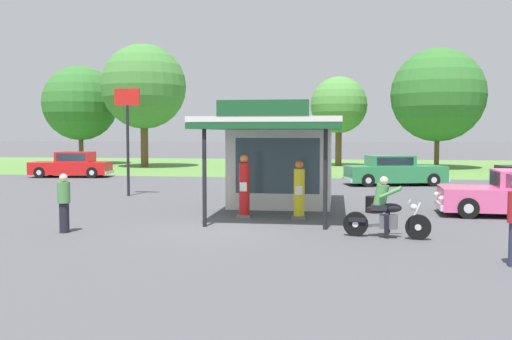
# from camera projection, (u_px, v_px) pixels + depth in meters

# --- Properties ---
(ground_plane) EXTENTS (300.00, 300.00, 0.00)m
(ground_plane) POSITION_uv_depth(u_px,v_px,m) (227.00, 227.00, 16.19)
(ground_plane) COLOR #4C4C51
(grass_verge_strip) EXTENTS (120.00, 24.00, 0.01)m
(grass_verge_strip) POSITION_uv_depth(u_px,v_px,m) (298.00, 166.00, 45.83)
(grass_verge_strip) COLOR #56843D
(grass_verge_strip) RESTS_ON ground
(service_station_kiosk) EXTENTS (4.33, 7.96, 3.59)m
(service_station_kiosk) POSITION_uv_depth(u_px,v_px,m) (281.00, 156.00, 20.90)
(service_station_kiosk) COLOR silver
(service_station_kiosk) RESTS_ON ground
(gas_pump_nearside) EXTENTS (0.44, 0.44, 2.00)m
(gas_pump_nearside) POSITION_uv_depth(u_px,v_px,m) (244.00, 189.00, 17.98)
(gas_pump_nearside) COLOR slate
(gas_pump_nearside) RESTS_ON ground
(gas_pump_offside) EXTENTS (0.44, 0.44, 1.84)m
(gas_pump_offside) POSITION_uv_depth(u_px,v_px,m) (299.00, 192.00, 17.75)
(gas_pump_offside) COLOR slate
(gas_pump_offside) RESTS_ON ground
(motorcycle_with_rider) EXTENTS (2.19, 0.75, 1.58)m
(motorcycle_with_rider) POSITION_uv_depth(u_px,v_px,m) (385.00, 212.00, 14.55)
(motorcycle_with_rider) COLOR black
(motorcycle_with_rider) RESTS_ON ground
(parked_car_back_row_far_right) EXTENTS (5.38, 2.97, 1.53)m
(parked_car_back_row_far_right) POSITION_uv_depth(u_px,v_px,m) (394.00, 171.00, 29.22)
(parked_car_back_row_far_right) COLOR #2D844C
(parked_car_back_row_far_right) RESTS_ON ground
(parked_car_back_row_centre_left) EXTENTS (4.99, 2.29, 1.53)m
(parked_car_back_row_centre_left) POSITION_uv_depth(u_px,v_px,m) (72.00, 166.00, 34.53)
(parked_car_back_row_centre_left) COLOR red
(parked_car_back_row_centre_left) RESTS_ON ground
(parked_car_back_row_far_left) EXTENTS (5.61, 2.56, 1.42)m
(parked_car_back_row_far_left) POSITION_uv_depth(u_px,v_px,m) (282.00, 167.00, 34.29)
(parked_car_back_row_far_left) COLOR #B7B7BC
(parked_car_back_row_far_left) RESTS_ON ground
(bystander_admiring_sedan) EXTENTS (0.34, 0.34, 1.59)m
(bystander_admiring_sedan) POSITION_uv_depth(u_px,v_px,m) (64.00, 202.00, 15.30)
(bystander_admiring_sedan) COLOR black
(bystander_admiring_sedan) RESTS_ON ground
(tree_oak_centre) EXTENTS (4.55, 4.55, 7.20)m
(tree_oak_centre) POSITION_uv_depth(u_px,v_px,m) (339.00, 106.00, 45.77)
(tree_oak_centre) COLOR brown
(tree_oak_centre) RESTS_ON ground
(tree_oak_distant_spare) EXTENTS (6.97, 6.97, 8.99)m
(tree_oak_distant_spare) POSITION_uv_depth(u_px,v_px,m) (437.00, 97.00, 42.56)
(tree_oak_distant_spare) COLOR brown
(tree_oak_distant_spare) RESTS_ON ground
(tree_oak_far_left) EXTENTS (6.52, 6.52, 9.51)m
(tree_oak_far_left) POSITION_uv_depth(u_px,v_px,m) (144.00, 88.00, 43.92)
(tree_oak_far_left) COLOR brown
(tree_oak_far_left) RESTS_ON ground
(tree_oak_left) EXTENTS (6.23, 6.23, 8.29)m
(tree_oak_left) POSITION_uv_depth(u_px,v_px,m) (78.00, 104.00, 47.79)
(tree_oak_left) COLOR brown
(tree_oak_left) RESTS_ON ground
(roadside_pole_sign) EXTENTS (1.10, 0.12, 4.55)m
(roadside_pole_sign) POSITION_uv_depth(u_px,v_px,m) (127.00, 122.00, 24.05)
(roadside_pole_sign) COLOR black
(roadside_pole_sign) RESTS_ON ground
(spare_tire_stack) EXTENTS (0.60, 0.60, 0.54)m
(spare_tire_stack) POSITION_uv_depth(u_px,v_px,m) (374.00, 204.00, 19.21)
(spare_tire_stack) COLOR black
(spare_tire_stack) RESTS_ON ground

